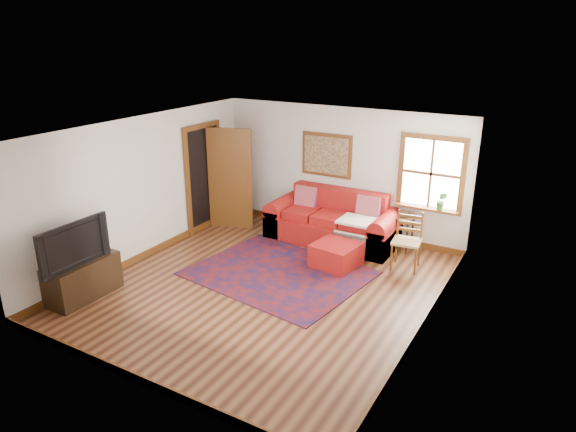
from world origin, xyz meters
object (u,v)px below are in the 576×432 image
Objects in this scene: red_leather_sofa at (333,225)px; side_table at (399,222)px; ladder_back_chair at (407,238)px; red_ottoman at (336,255)px; media_cabinet at (83,279)px.

side_table is (1.22, 0.23, 0.21)m from red_leather_sofa.
red_leather_sofa is 2.53× the size of ladder_back_chair.
red_ottoman is (0.54, -1.01, -0.12)m from red_leather_sofa.
red_leather_sofa is at bearing 125.45° from red_ottoman.
ladder_back_chair reaches higher than side_table.
red_ottoman is 1.24m from ladder_back_chair.
side_table is 0.59× the size of media_cabinet.
red_ottoman is at bearing 45.39° from media_cabinet.
side_table is 0.78m from ladder_back_chair.
media_cabinet is (-3.54, -4.14, -0.23)m from side_table.
ladder_back_chair is (1.06, 0.56, 0.33)m from red_ottoman.
red_leather_sofa is 4.56m from media_cabinet.
ladder_back_chair reaches higher than media_cabinet.
red_leather_sofa is at bearing 59.28° from media_cabinet.
side_table is at bearing 68.85° from red_ottoman.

